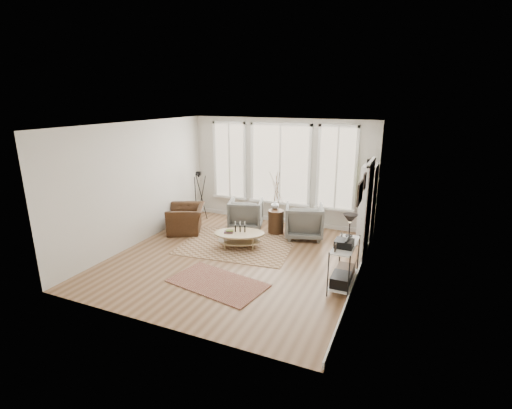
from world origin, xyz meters
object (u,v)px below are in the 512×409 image
at_px(bookcase, 367,203).
at_px(low_shelf, 344,260).
at_px(armchair_left, 246,214).
at_px(accent_chair, 186,219).
at_px(armchair_right, 304,221).
at_px(side_table, 276,203).
at_px(coffee_table, 239,236).

height_order(bookcase, low_shelf, bookcase).
bearing_deg(armchair_left, accent_chair, 15.42).
bearing_deg(armchair_left, bookcase, 170.00).
xyz_separation_m(low_shelf, armchair_right, (-1.40, 2.14, -0.08)).
relative_size(armchair_right, side_table, 0.56).
bearing_deg(coffee_table, bookcase, 31.93).
xyz_separation_m(coffee_table, armchair_left, (-0.43, 1.30, 0.11)).
distance_m(low_shelf, armchair_right, 2.56).
xyz_separation_m(armchair_left, armchair_right, (1.63, -0.03, 0.03)).
bearing_deg(accent_chair, armchair_left, 95.40).
height_order(coffee_table, armchair_right, armchair_right).
distance_m(coffee_table, accent_chair, 1.83).
bearing_deg(bookcase, armchair_left, -173.50).
height_order(low_shelf, accent_chair, low_shelf).
distance_m(armchair_right, accent_chair, 3.08).
bearing_deg(low_shelf, bookcase, 88.72).
relative_size(side_table, accent_chair, 1.62).
bearing_deg(coffee_table, armchair_left, 108.23).
bearing_deg(armchair_right, low_shelf, 105.82).
bearing_deg(coffee_table, low_shelf, -18.38).
relative_size(low_shelf, armchair_right, 1.38).
height_order(bookcase, armchair_left, bookcase).
height_order(low_shelf, coffee_table, low_shelf).
height_order(side_table, accent_chair, side_table).
bearing_deg(side_table, bookcase, 9.63).
relative_size(coffee_table, side_table, 0.80).
bearing_deg(side_table, armchair_left, 178.42).
distance_m(bookcase, accent_chair, 4.63).
distance_m(bookcase, low_shelf, 2.56).
xyz_separation_m(low_shelf, side_table, (-2.16, 2.14, 0.31)).
relative_size(armchair_right, accent_chair, 0.90).
xyz_separation_m(low_shelf, armchair_left, (-3.03, 2.17, -0.11)).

